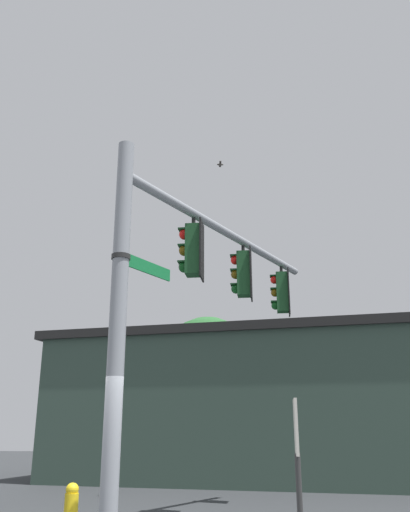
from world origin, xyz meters
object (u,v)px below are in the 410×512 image
object	(u,v)px
historical_marker	(297,453)
traffic_light_nearest_pole	(192,250)
traffic_light_mid_inner	(243,274)
fire_hydrant	(71,508)
street_name_sign	(136,263)
traffic_light_mid_outer	(281,292)
bird_flying	(220,164)

from	to	relation	value
historical_marker	traffic_light_nearest_pole	bearing A→B (deg)	39.26
traffic_light_mid_inner	fire_hydrant	xyz separation A→B (m)	(-2.16, 2.98, -4.76)
street_name_sign	fire_hydrant	size ratio (longest dim) A/B	1.68
traffic_light_nearest_pole	traffic_light_mid_outer	size ratio (longest dim) A/B	1.00
traffic_light_mid_inner	fire_hydrant	world-z (taller)	traffic_light_mid_inner
traffic_light_nearest_pole	historical_marker	world-z (taller)	traffic_light_nearest_pole
traffic_light_nearest_pole	traffic_light_mid_inner	world-z (taller)	same
traffic_light_mid_outer	traffic_light_mid_inner	bearing A→B (deg)	154.20
traffic_light_mid_outer	street_name_sign	bearing A→B (deg)	154.38
traffic_light_mid_inner	historical_marker	xyz separation A→B (m)	(-4.11, -0.91, -3.78)
traffic_light_mid_outer	fire_hydrant	size ratio (longest dim) A/B	1.59
street_name_sign	historical_marker	bearing A→B (deg)	-104.04
traffic_light_mid_inner	historical_marker	size ratio (longest dim) A/B	0.62
traffic_light_mid_outer	street_name_sign	xyz separation A→B (m)	(-5.35, 2.57, -0.73)
traffic_light_mid_inner	street_name_sign	size ratio (longest dim) A/B	0.95
traffic_light_nearest_pole	bird_flying	xyz separation A→B (m)	(4.20, -0.19, 4.08)
traffic_light_mid_inner	bird_flying	xyz separation A→B (m)	(2.32, 0.72, 4.08)
fire_hydrant	historical_marker	xyz separation A→B (m)	(-1.95, -3.89, 0.99)
traffic_light_nearest_pole	historical_marker	xyz separation A→B (m)	(-2.23, -1.82, -3.78)
traffic_light_nearest_pole	street_name_sign	xyz separation A→B (m)	(-1.59, 0.75, -0.73)
traffic_light_mid_inner	historical_marker	bearing A→B (deg)	-167.47
traffic_light_mid_outer	historical_marker	world-z (taller)	traffic_light_mid_outer
traffic_light_nearest_pole	traffic_light_mid_inner	size ratio (longest dim) A/B	1.00
traffic_light_mid_outer	historical_marker	xyz separation A→B (m)	(-5.99, -0.00, -3.78)
bird_flying	traffic_light_nearest_pole	bearing A→B (deg)	177.44
traffic_light_mid_inner	traffic_light_mid_outer	distance (m)	2.09
traffic_light_mid_outer	historical_marker	bearing A→B (deg)	-179.96
street_name_sign	fire_hydrant	distance (m)	4.44
traffic_light_nearest_pole	traffic_light_mid_outer	bearing A→B (deg)	-25.80
traffic_light_nearest_pole	historical_marker	size ratio (longest dim) A/B	0.62
traffic_light_mid_inner	bird_flying	size ratio (longest dim) A/B	4.46
traffic_light_nearest_pole	traffic_light_mid_outer	world-z (taller)	same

